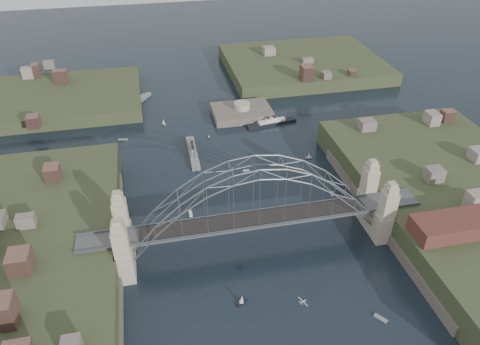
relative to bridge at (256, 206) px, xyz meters
name	(u,v)px	position (x,y,z in m)	size (l,w,h in m)	color
ground	(255,245)	(0.00, 0.00, -12.32)	(500.00, 500.00, 0.00)	black
bridge	(256,206)	(0.00, 0.00, 0.00)	(84.00, 13.80, 24.60)	#49494C
shore_west	(10,275)	(-57.32, 0.00, -10.35)	(50.50, 90.00, 12.00)	#343D21
shore_east	(460,208)	(57.32, 0.00, -10.35)	(50.50, 90.00, 12.00)	#343D21
headland_nw	(65,103)	(-55.00, 95.00, -11.82)	(60.00, 45.00, 9.00)	#343D21
headland_ne	(303,68)	(50.00, 110.00, -11.57)	(70.00, 55.00, 9.50)	#343D21
fort_island	(242,117)	(12.00, 70.00, -12.66)	(22.00, 16.00, 9.40)	#595046
wharf_shed	(455,226)	(44.00, -14.00, -2.32)	(20.00, 8.00, 4.00)	#592D26
finger_pier	(462,303)	(39.00, -28.00, -11.62)	(4.00, 22.00, 1.40)	#49494C
naval_cruiser_near	(193,152)	(-9.77, 46.04, -11.40)	(2.98, 19.91, 5.96)	gray
naval_cruiser_far	(139,100)	(-25.69, 90.74, -11.54)	(10.13, 13.49, 5.04)	gray
ocean_liner	(272,123)	(21.20, 60.80, -11.60)	(19.14, 5.40, 4.66)	black
aeroplane	(302,302)	(3.37, -25.22, -5.40)	(1.57, 2.67, 0.41)	#B6B8BF
small_boat_a	(191,214)	(-14.40, 15.48, -12.17)	(0.90, 2.64, 0.45)	white
small_boat_b	(246,171)	(5.15, 32.78, -12.17)	(1.90, 0.70, 0.45)	white
small_boat_c	(242,300)	(-7.27, -17.20, -11.53)	(2.89, 2.08, 2.38)	white
small_boat_d	(309,156)	(26.78, 35.77, -11.41)	(2.20, 1.15, 2.38)	white
small_boat_e	(123,140)	(-32.24, 60.61, -12.17)	(3.58, 1.68, 0.45)	white
small_boat_f	(209,137)	(-2.95, 55.81, -12.02)	(0.58, 1.53, 1.43)	white
small_boat_g	(381,319)	(20.35, -27.57, -12.17)	(2.50, 2.89, 0.45)	white
small_boat_h	(163,122)	(-17.63, 69.26, -11.40)	(1.59, 2.18, 2.38)	white
small_boat_i	(332,194)	(26.64, 15.57, -12.04)	(1.42, 2.67, 1.43)	white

